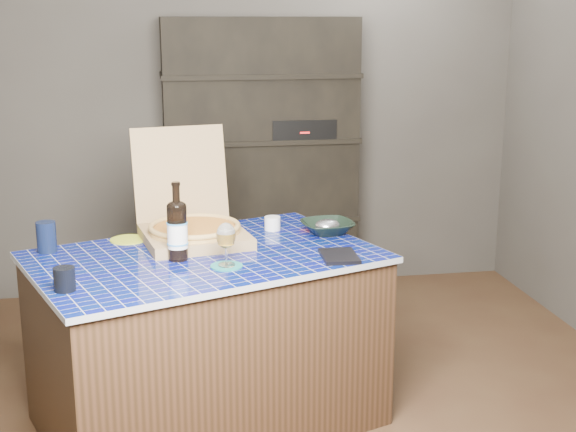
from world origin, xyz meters
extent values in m
plane|color=#523A23|center=(0.00, 0.00, 0.00)|extent=(3.50, 3.50, 0.00)
plane|color=#4D4A43|center=(0.00, 1.75, 1.25)|extent=(3.50, 0.00, 3.50)
plane|color=#4D4A43|center=(0.00, -1.75, 1.25)|extent=(3.50, 0.00, 3.50)
cube|color=black|center=(0.00, 1.53, 0.90)|extent=(1.20, 0.40, 1.80)
cube|color=black|center=(0.25, 1.48, 1.12)|extent=(0.40, 0.32, 0.12)
cube|color=#462B1B|center=(-0.48, -0.12, 0.39)|extent=(1.64, 1.32, 0.77)
cube|color=#051655|center=(-0.48, -0.12, 0.79)|extent=(1.68, 1.37, 0.03)
cube|color=#A48C55|center=(-0.51, 0.08, 0.82)|extent=(0.52, 0.52, 0.05)
cube|color=#A48C55|center=(-0.55, 0.35, 1.07)|extent=(0.46, 0.18, 0.44)
cylinder|color=tan|center=(-0.51, 0.08, 0.86)|extent=(0.42, 0.42, 0.01)
cylinder|color=maroon|center=(-0.51, 0.08, 0.87)|extent=(0.37, 0.37, 0.01)
torus|color=tan|center=(-0.51, 0.08, 0.87)|extent=(0.42, 0.42, 0.02)
cylinder|color=black|center=(-0.59, -0.17, 0.92)|extent=(0.08, 0.08, 0.23)
ellipsoid|color=black|center=(-0.59, -0.17, 1.03)|extent=(0.08, 0.08, 0.05)
cylinder|color=black|center=(-0.59, -0.17, 1.09)|extent=(0.03, 0.03, 0.09)
cylinder|color=white|center=(-0.59, -0.17, 0.91)|extent=(0.09, 0.09, 0.11)
cylinder|color=#4198DD|center=(-0.59, -0.17, 0.87)|extent=(0.09, 0.09, 0.01)
cylinder|color=#4198DD|center=(-0.59, -0.17, 0.96)|extent=(0.09, 0.09, 0.01)
cylinder|color=#16736F|center=(-0.40, -0.31, 0.80)|extent=(0.13, 0.13, 0.01)
cylinder|color=white|center=(-0.40, -0.31, 0.81)|extent=(0.07, 0.07, 0.01)
cylinder|color=white|center=(-0.40, -0.31, 0.85)|extent=(0.01, 0.01, 0.08)
ellipsoid|color=white|center=(-0.40, -0.31, 0.93)|extent=(0.08, 0.08, 0.11)
cylinder|color=gold|center=(-0.40, -0.31, 0.92)|extent=(0.07, 0.07, 0.05)
cylinder|color=white|center=(-0.40, -0.31, 0.95)|extent=(0.07, 0.07, 0.02)
cylinder|color=black|center=(-1.03, -0.50, 0.84)|extent=(0.08, 0.08, 0.09)
cube|color=black|center=(0.09, -0.27, 0.81)|extent=(0.16, 0.22, 0.02)
imported|color=black|center=(0.13, 0.13, 0.83)|extent=(0.28, 0.28, 0.06)
ellipsoid|color=silver|center=(0.13, 0.13, 0.84)|extent=(0.12, 0.10, 0.06)
cylinder|color=white|center=(-0.12, 0.24, 0.83)|extent=(0.08, 0.08, 0.07)
cylinder|color=black|center=(-1.16, 0.04, 0.87)|extent=(0.09, 0.09, 0.14)
cylinder|color=#AEC029|center=(-0.81, 0.17, 0.80)|extent=(0.17, 0.17, 0.01)
camera|label=1|loc=(-0.69, -3.47, 1.81)|focal=50.00mm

